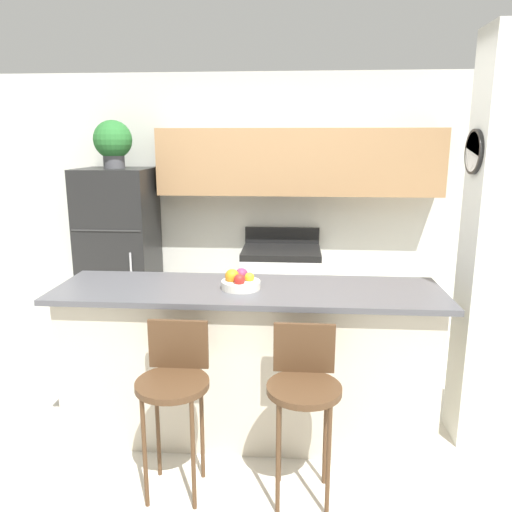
{
  "coord_description": "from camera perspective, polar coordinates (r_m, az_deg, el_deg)",
  "views": [
    {
      "loc": [
        0.28,
        -3.0,
        1.91
      ],
      "look_at": [
        0.0,
        0.68,
        1.06
      ],
      "focal_mm": 35.0,
      "sensor_mm": 36.0,
      "label": 1
    }
  ],
  "objects": [
    {
      "name": "wall_back",
      "position": [
        4.92,
        2.51,
        7.6
      ],
      "size": [
        5.6,
        0.38,
        2.55
      ],
      "color": "silver",
      "rests_on": "ground_plane"
    },
    {
      "name": "bar_stool_left",
      "position": [
        2.81,
        -9.33,
        -14.13
      ],
      "size": [
        0.4,
        0.4,
        0.95
      ],
      "color": "#4C331E",
      "rests_on": "ground_plane"
    },
    {
      "name": "bar_stool_right",
      "position": [
        2.74,
        5.49,
        -14.75
      ],
      "size": [
        0.4,
        0.4,
        0.95
      ],
      "color": "#4C331E",
      "rests_on": "ground_plane"
    },
    {
      "name": "ground_plane",
      "position": [
        3.57,
        -0.87,
        -19.33
      ],
      "size": [
        14.0,
        14.0,
        0.0
      ],
      "primitive_type": "plane",
      "color": "beige"
    },
    {
      "name": "potted_plant_on_fridge",
      "position": [
        4.89,
        -16.05,
        12.44
      ],
      "size": [
        0.35,
        0.35,
        0.44
      ],
      "color": "#4C4C51",
      "rests_on": "refrigerator"
    },
    {
      "name": "refrigerator",
      "position": [
        5.01,
        -15.28,
        0.1
      ],
      "size": [
        0.67,
        0.66,
        1.66
      ],
      "color": "black",
      "rests_on": "ground_plane"
    },
    {
      "name": "pillar_right",
      "position": [
        3.38,
        25.81,
        0.89
      ],
      "size": [
        0.38,
        0.32,
        2.55
      ],
      "color": "silver",
      "rests_on": "ground_plane"
    },
    {
      "name": "fruit_bowl",
      "position": [
        3.13,
        -1.84,
        -2.94
      ],
      "size": [
        0.24,
        0.24,
        0.12
      ],
      "color": "silver",
      "rests_on": "counter_bar"
    },
    {
      "name": "stove_range",
      "position": [
        4.85,
        2.84,
        -4.37
      ],
      "size": [
        0.74,
        0.6,
        1.07
      ],
      "color": "white",
      "rests_on": "ground_plane"
    },
    {
      "name": "counter_bar",
      "position": [
        3.33,
        -0.9,
        -11.93
      ],
      "size": [
        2.44,
        0.69,
        1.01
      ],
      "color": "beige",
      "rests_on": "ground_plane"
    }
  ]
}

